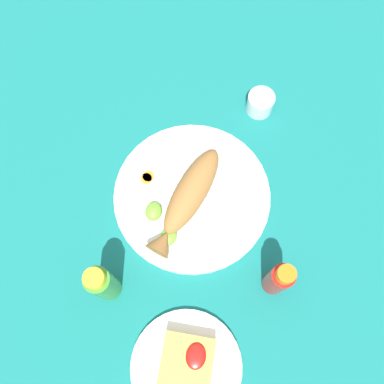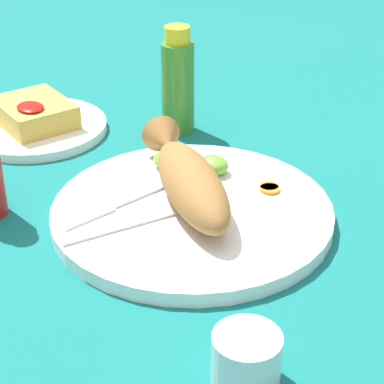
{
  "view_description": "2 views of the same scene",
  "coord_description": "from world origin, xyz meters",
  "px_view_note": "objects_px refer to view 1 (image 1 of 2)",
  "views": [
    {
      "loc": [
        -0.29,
        -0.05,
        0.9
      ],
      "look_at": [
        0.0,
        0.0,
        0.04
      ],
      "focal_mm": 40.0,
      "sensor_mm": 36.0,
      "label": 1
    },
    {
      "loc": [
        0.58,
        -0.42,
        0.45
      ],
      "look_at": [
        0.0,
        0.0,
        0.04
      ],
      "focal_mm": 65.0,
      "sensor_mm": 36.0,
      "label": 2
    }
  ],
  "objects_px": {
    "hot_sauce_bottle_red": "(279,279)",
    "hot_sauce_bottle_green": "(103,284)",
    "fried_fish": "(188,197)",
    "fork_far": "(221,224)",
    "fork_near": "(231,206)",
    "salt_cup": "(260,104)",
    "main_plate": "(192,196)",
    "side_plate_fries": "(186,367)"
  },
  "relations": [
    {
      "from": "main_plate",
      "to": "hot_sauce_bottle_red",
      "type": "xyz_separation_m",
      "value": [
        -0.16,
        -0.2,
        0.06
      ]
    },
    {
      "from": "fork_near",
      "to": "main_plate",
      "type": "bearing_deg",
      "value": -179.52
    },
    {
      "from": "fried_fish",
      "to": "side_plate_fries",
      "type": "bearing_deg",
      "value": -151.69
    },
    {
      "from": "fried_fish",
      "to": "salt_cup",
      "type": "bearing_deg",
      "value": -6.28
    },
    {
      "from": "hot_sauce_bottle_red",
      "to": "fork_far",
      "type": "bearing_deg",
      "value": 50.05
    },
    {
      "from": "main_plate",
      "to": "hot_sauce_bottle_green",
      "type": "bearing_deg",
      "value": 148.92
    },
    {
      "from": "hot_sauce_bottle_red",
      "to": "salt_cup",
      "type": "xyz_separation_m",
      "value": [
        0.4,
        0.08,
        -0.05
      ]
    },
    {
      "from": "hot_sauce_bottle_green",
      "to": "side_plate_fries",
      "type": "xyz_separation_m",
      "value": [
        -0.12,
        -0.18,
        -0.07
      ]
    },
    {
      "from": "main_plate",
      "to": "hot_sauce_bottle_green",
      "type": "distance_m",
      "value": 0.27
    },
    {
      "from": "main_plate",
      "to": "fork_far",
      "type": "relative_size",
      "value": 1.84
    },
    {
      "from": "fried_fish",
      "to": "fork_near",
      "type": "relative_size",
      "value": 1.4
    },
    {
      "from": "hot_sauce_bottle_red",
      "to": "main_plate",
      "type": "bearing_deg",
      "value": 51.2
    },
    {
      "from": "fried_fish",
      "to": "side_plate_fries",
      "type": "xyz_separation_m",
      "value": [
        -0.33,
        -0.05,
        -0.04
      ]
    },
    {
      "from": "fried_fish",
      "to": "fork_far",
      "type": "relative_size",
      "value": 1.4
    },
    {
      "from": "fried_fish",
      "to": "hot_sauce_bottle_green",
      "type": "height_order",
      "value": "hot_sauce_bottle_green"
    },
    {
      "from": "fork_far",
      "to": "salt_cup",
      "type": "xyz_separation_m",
      "value": [
        0.3,
        -0.05,
        0.0
      ]
    },
    {
      "from": "fork_far",
      "to": "side_plate_fries",
      "type": "distance_m",
      "value": 0.29
    },
    {
      "from": "main_plate",
      "to": "fork_near",
      "type": "relative_size",
      "value": 1.85
    },
    {
      "from": "fork_near",
      "to": "salt_cup",
      "type": "bearing_deg",
      "value": 89.95
    },
    {
      "from": "hot_sauce_bottle_green",
      "to": "salt_cup",
      "type": "relative_size",
      "value": 2.64
    },
    {
      "from": "salt_cup",
      "to": "main_plate",
      "type": "bearing_deg",
      "value": 154.15
    },
    {
      "from": "fork_near",
      "to": "salt_cup",
      "type": "height_order",
      "value": "salt_cup"
    },
    {
      "from": "hot_sauce_bottle_red",
      "to": "hot_sauce_bottle_green",
      "type": "relative_size",
      "value": 0.91
    },
    {
      "from": "fork_far",
      "to": "hot_sauce_bottle_green",
      "type": "bearing_deg",
      "value": -145.67
    },
    {
      "from": "main_plate",
      "to": "hot_sauce_bottle_red",
      "type": "distance_m",
      "value": 0.26
    },
    {
      "from": "main_plate",
      "to": "hot_sauce_bottle_red",
      "type": "bearing_deg",
      "value": -128.8
    },
    {
      "from": "hot_sauce_bottle_red",
      "to": "side_plate_fries",
      "type": "xyz_separation_m",
      "value": [
        -0.19,
        0.15,
        -0.06
      ]
    },
    {
      "from": "main_plate",
      "to": "fork_far",
      "type": "bearing_deg",
      "value": -126.74
    },
    {
      "from": "fried_fish",
      "to": "hot_sauce_bottle_red",
      "type": "relative_size",
      "value": 1.76
    },
    {
      "from": "salt_cup",
      "to": "side_plate_fries",
      "type": "bearing_deg",
      "value": 173.0
    },
    {
      "from": "fried_fish",
      "to": "fork_far",
      "type": "xyz_separation_m",
      "value": [
        -0.04,
        -0.08,
        -0.03
      ]
    },
    {
      "from": "main_plate",
      "to": "hot_sauce_bottle_green",
      "type": "xyz_separation_m",
      "value": [
        -0.22,
        0.13,
        0.07
      ]
    },
    {
      "from": "fork_near",
      "to": "hot_sauce_bottle_red",
      "type": "xyz_separation_m",
      "value": [
        -0.15,
        -0.11,
        0.05
      ]
    },
    {
      "from": "salt_cup",
      "to": "side_plate_fries",
      "type": "height_order",
      "value": "salt_cup"
    },
    {
      "from": "hot_sauce_bottle_red",
      "to": "fried_fish",
      "type": "bearing_deg",
      "value": 55.07
    },
    {
      "from": "fried_fish",
      "to": "fork_far",
      "type": "distance_m",
      "value": 0.09
    },
    {
      "from": "main_plate",
      "to": "salt_cup",
      "type": "relative_size",
      "value": 5.53
    },
    {
      "from": "hot_sauce_bottle_green",
      "to": "side_plate_fries",
      "type": "bearing_deg",
      "value": -123.95
    },
    {
      "from": "hot_sauce_bottle_red",
      "to": "salt_cup",
      "type": "height_order",
      "value": "hot_sauce_bottle_red"
    },
    {
      "from": "fork_near",
      "to": "salt_cup",
      "type": "relative_size",
      "value": 3.0
    },
    {
      "from": "hot_sauce_bottle_green",
      "to": "salt_cup",
      "type": "height_order",
      "value": "hot_sauce_bottle_green"
    },
    {
      "from": "hot_sauce_bottle_red",
      "to": "hot_sauce_bottle_green",
      "type": "height_order",
      "value": "hot_sauce_bottle_green"
    }
  ]
}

